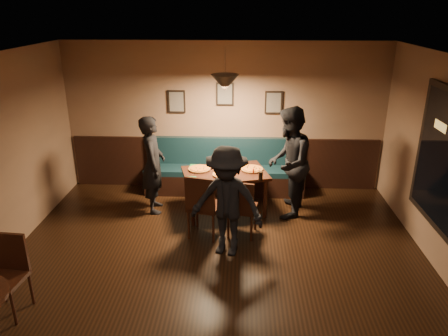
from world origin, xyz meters
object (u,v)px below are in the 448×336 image
(chair_near_right, at_px, (242,207))
(diner_right, at_px, (288,163))
(cafe_chair_far, at_px, (4,278))
(diner_left, at_px, (153,165))
(soda_glass, at_px, (261,176))
(tabasco_bottle, at_px, (253,171))
(booth_bench, at_px, (224,168))
(dining_table, at_px, (225,192))
(chair_near_left, at_px, (205,204))
(diner_front, at_px, (227,202))

(chair_near_right, distance_m, diner_right, 1.15)
(diner_right, relative_size, cafe_chair_far, 1.97)
(diner_right, bearing_deg, diner_left, -77.86)
(soda_glass, xyz_separation_m, tabasco_bottle, (-0.11, 0.28, -0.02))
(booth_bench, height_order, cafe_chair_far, booth_bench)
(chair_near_right, relative_size, tabasco_bottle, 8.96)
(dining_table, bearing_deg, booth_bench, 78.20)
(diner_right, bearing_deg, chair_near_left, -46.47)
(cafe_chair_far, bearing_deg, tabasco_bottle, -132.46)
(diner_front, bearing_deg, booth_bench, 109.93)
(cafe_chair_far, bearing_deg, chair_near_right, -139.23)
(diner_front, xyz_separation_m, tabasco_bottle, (0.40, 1.24, -0.02))
(chair_near_left, bearing_deg, booth_bench, 95.27)
(chair_near_right, height_order, diner_left, diner_left)
(chair_near_left, distance_m, soda_glass, 1.03)
(booth_bench, height_order, soda_glass, booth_bench)
(diner_left, xyz_separation_m, tabasco_bottle, (1.70, -0.09, -0.05))
(tabasco_bottle, bearing_deg, diner_right, 2.76)
(booth_bench, relative_size, diner_right, 1.60)
(diner_front, bearing_deg, diner_left, 151.06)
(diner_front, distance_m, tabasco_bottle, 1.30)
(diner_left, bearing_deg, chair_near_left, -140.16)
(diner_left, relative_size, diner_right, 0.90)
(diner_right, bearing_deg, diner_front, -23.98)
(booth_bench, distance_m, chair_near_right, 1.64)
(chair_near_right, relative_size, diner_left, 0.56)
(dining_table, relative_size, diner_left, 0.82)
(chair_near_left, distance_m, tabasco_bottle, 1.09)
(chair_near_left, distance_m, diner_right, 1.60)
(chair_near_left, relative_size, diner_front, 0.64)
(diner_front, bearing_deg, tabasco_bottle, 88.81)
(chair_near_left, distance_m, diner_left, 1.30)
(diner_right, bearing_deg, chair_near_right, -32.56)
(chair_near_left, bearing_deg, chair_near_right, 17.53)
(dining_table, xyz_separation_m, chair_near_left, (-0.28, -0.81, 0.15))
(soda_glass, bearing_deg, tabasco_bottle, 111.93)
(dining_table, xyz_separation_m, chair_near_right, (0.30, -0.76, 0.10))
(chair_near_left, bearing_deg, dining_table, 84.28)
(booth_bench, bearing_deg, cafe_chair_far, -123.57)
(chair_near_right, bearing_deg, dining_table, 122.93)
(diner_right, distance_m, tabasco_bottle, 0.60)
(soda_glass, bearing_deg, diner_right, 32.87)
(booth_bench, distance_m, diner_right, 1.48)
(booth_bench, bearing_deg, soda_glass, -61.73)
(dining_table, relative_size, chair_near_right, 1.46)
(diner_left, relative_size, diner_front, 1.04)
(diner_right, bearing_deg, dining_table, -78.52)
(booth_bench, bearing_deg, dining_table, -86.80)
(diner_right, distance_m, diner_front, 1.61)
(diner_left, relative_size, tabasco_bottle, 15.99)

